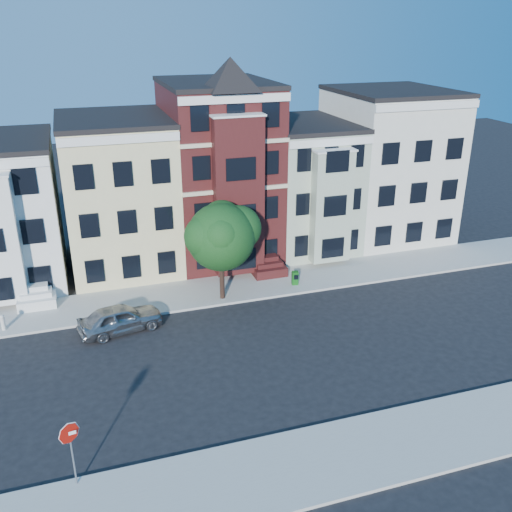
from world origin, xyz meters
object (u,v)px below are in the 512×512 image
object	(u,v)px
street_tree	(221,241)
newspaper_box	(295,278)
stop_sign	(72,450)
parked_car	(120,318)
fire_hydrant	(3,324)

from	to	relation	value
street_tree	newspaper_box	bearing A→B (deg)	5.02
newspaper_box	stop_sign	bearing A→B (deg)	-126.41
parked_car	newspaper_box	world-z (taller)	parked_car
street_tree	parked_car	size ratio (longest dim) A/B	1.62
newspaper_box	stop_sign	distance (m)	19.50
street_tree	parked_car	world-z (taller)	street_tree
parked_car	fire_hydrant	world-z (taller)	parked_car
newspaper_box	fire_hydrant	world-z (taller)	newspaper_box
newspaper_box	fire_hydrant	bearing A→B (deg)	-168.73
newspaper_box	street_tree	bearing A→B (deg)	-165.31
newspaper_box	fire_hydrant	distance (m)	17.52
fire_hydrant	stop_sign	xyz separation A→B (m)	(3.49, -13.02, 1.19)
street_tree	newspaper_box	xyz separation A→B (m)	(4.97, 0.44, -3.29)
street_tree	stop_sign	xyz separation A→B (m)	(-9.05, -13.07, -2.18)
fire_hydrant	stop_sign	distance (m)	13.53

